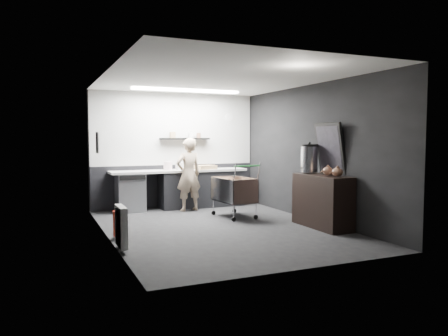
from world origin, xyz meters
name	(u,v)px	position (x,y,z in m)	size (l,w,h in m)	color
floor	(220,228)	(0.00, 0.00, 0.00)	(5.50, 5.50, 0.00)	black
ceiling	(220,79)	(0.00, 0.00, 2.70)	(5.50, 5.50, 0.00)	white
wall_back	(175,150)	(0.00, 2.75, 1.35)	(5.50, 5.50, 0.00)	black
wall_front	(306,162)	(0.00, -2.75, 1.35)	(5.50, 5.50, 0.00)	black
wall_left	(107,156)	(-2.00, 0.00, 1.35)	(5.50, 5.50, 0.00)	black
wall_right	(312,152)	(2.00, 0.00, 1.35)	(5.50, 5.50, 0.00)	black
kitchen_wall_panel	(175,129)	(0.00, 2.73, 1.85)	(3.95, 0.02, 1.70)	#B5B6B1
dado_panel	(176,185)	(0.00, 2.73, 0.50)	(3.95, 0.02, 1.00)	black
floating_shelf	(185,139)	(0.20, 2.62, 1.62)	(1.20, 0.22, 0.04)	black
wall_clock	(229,117)	(1.40, 2.72, 2.15)	(0.20, 0.20, 0.03)	silver
poster	(97,143)	(-1.98, 1.30, 1.55)	(0.02, 0.30, 0.40)	white
poster_red_band	(97,139)	(-1.98, 1.30, 1.62)	(0.01, 0.22, 0.10)	red
radiator	(121,226)	(-1.94, -0.90, 0.35)	(0.10, 0.50, 0.60)	silver
ceiling_strip	(187,91)	(0.00, 1.85, 2.67)	(2.40, 0.20, 0.04)	white
prep_counter	(185,188)	(0.14, 2.42, 0.46)	(3.20, 0.61, 0.90)	black
person	(189,175)	(0.07, 1.97, 0.82)	(0.60, 0.39, 1.64)	beige
shopping_cart	(234,192)	(0.69, 0.88, 0.53)	(0.70, 1.06, 1.11)	silver
sideboard	(322,194)	(1.75, -0.68, 0.61)	(0.55, 1.28, 1.92)	black
fire_extinguisher	(118,223)	(-1.85, -0.08, 0.25)	(0.16, 0.16, 0.52)	red
cardboard_box	(205,167)	(0.62, 2.37, 0.95)	(0.46, 0.35, 0.09)	#997A51
pink_tub	(168,166)	(-0.28, 2.42, 1.00)	(0.20, 0.20, 0.20)	silver
white_container	(180,166)	(0.01, 2.37, 0.99)	(0.19, 0.15, 0.17)	silver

